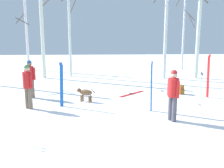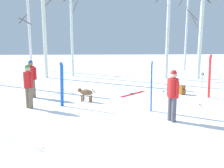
{
  "view_description": "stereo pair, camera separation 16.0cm",
  "coord_description": "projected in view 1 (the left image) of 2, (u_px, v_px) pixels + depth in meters",
  "views": [
    {
      "loc": [
        -0.93,
        -7.71,
        2.79
      ],
      "look_at": [
        -0.4,
        1.53,
        1.0
      ],
      "focal_mm": 40.09,
      "sensor_mm": 36.0,
      "label": 1
    },
    {
      "loc": [
        -0.77,
        -7.72,
        2.79
      ],
      "look_at": [
        -0.4,
        1.53,
        1.0
      ],
      "focal_mm": 40.09,
      "sensor_mm": 36.0,
      "label": 2
    }
  ],
  "objects": [
    {
      "name": "ski_poles_0",
      "position": [
        201.0,
        88.0,
        9.92
      ],
      "size": [
        0.07,
        0.24,
        1.37
      ],
      "color": "#B2B2BC",
      "rests_on": "ground_plane"
    },
    {
      "name": "ski_pair_planted_2",
      "position": [
        151.0,
        87.0,
        9.24
      ],
      "size": [
        0.12,
        0.19,
        1.88
      ],
      "color": "blue",
      "rests_on": "ground_plane"
    },
    {
      "name": "person_0",
      "position": [
        28.0,
        84.0,
        9.56
      ],
      "size": [
        0.44,
        0.35,
        1.72
      ],
      "color": "#72604C",
      "rests_on": "ground_plane"
    },
    {
      "name": "birch_tree_4",
      "position": [
        166.0,
        25.0,
        16.0
      ],
      "size": [
        1.69,
        1.67,
        6.57
      ],
      "color": "silver",
      "rests_on": "ground_plane"
    },
    {
      "name": "birch_tree_6",
      "position": [
        184.0,
        30.0,
        20.31
      ],
      "size": [
        1.68,
        1.69,
        6.36
      ],
      "color": "silver",
      "rests_on": "ground_plane"
    },
    {
      "name": "water_bottle_0",
      "position": [
        172.0,
        106.0,
        9.61
      ],
      "size": [
        0.06,
        0.06,
        0.27
      ],
      "color": "red",
      "rests_on": "ground_plane"
    },
    {
      "name": "person_3",
      "position": [
        173.0,
        92.0,
        8.16
      ],
      "size": [
        0.34,
        0.48,
        1.72
      ],
      "color": "#4C4C56",
      "rests_on": "ground_plane"
    },
    {
      "name": "ski_pair_planted_1",
      "position": [
        62.0,
        85.0,
        9.9
      ],
      "size": [
        0.17,
        0.07,
        1.77
      ],
      "color": "blue",
      "rests_on": "ground_plane"
    },
    {
      "name": "backpack_1",
      "position": [
        181.0,
        90.0,
        12.13
      ],
      "size": [
        0.33,
        0.34,
        0.44
      ],
      "color": "#99591E",
      "rests_on": "ground_plane"
    },
    {
      "name": "ski_pair_planted_0",
      "position": [
        208.0,
        76.0,
        11.36
      ],
      "size": [
        0.09,
        0.2,
        1.97
      ],
      "color": "red",
      "rests_on": "ground_plane"
    },
    {
      "name": "ski_pair_lying_0",
      "position": [
        132.0,
        94.0,
        12.16
      ],
      "size": [
        1.37,
        1.35,
        0.05
      ],
      "color": "red",
      "rests_on": "ground_plane"
    },
    {
      "name": "dog",
      "position": [
        85.0,
        93.0,
        10.7
      ],
      "size": [
        0.83,
        0.46,
        0.57
      ],
      "color": "brown",
      "rests_on": "ground_plane"
    },
    {
      "name": "birch_tree_5",
      "position": [
        199.0,
        15.0,
        15.97
      ],
      "size": [
        1.65,
        1.53,
        7.76
      ],
      "color": "silver",
      "rests_on": "ground_plane"
    },
    {
      "name": "person_2",
      "position": [
        30.0,
        76.0,
        11.28
      ],
      "size": [
        0.51,
        0.34,
        1.72
      ],
      "color": "#72604C",
      "rests_on": "ground_plane"
    },
    {
      "name": "ground_plane",
      "position": [
        127.0,
        123.0,
        8.14
      ],
      "size": [
        60.0,
        60.0,
        0.0
      ],
      "primitive_type": "plane",
      "color": "white"
    },
    {
      "name": "birch_tree_3",
      "position": [
        69.0,
        19.0,
        16.78
      ],
      "size": [
        1.17,
        0.89,
        7.54
      ],
      "color": "silver",
      "rests_on": "ground_plane"
    },
    {
      "name": "birch_tree_2",
      "position": [
        42.0,
        22.0,
        16.13
      ],
      "size": [
        1.48,
        1.5,
        6.98
      ],
      "color": "silver",
      "rests_on": "ground_plane"
    },
    {
      "name": "birch_tree_1",
      "position": [
        26.0,
        29.0,
        20.14
      ],
      "size": [
        1.43,
        1.46,
        6.41
      ],
      "color": "silver",
      "rests_on": "ground_plane"
    }
  ]
}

